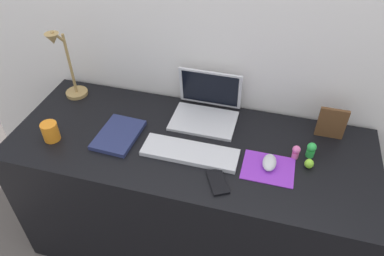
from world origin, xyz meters
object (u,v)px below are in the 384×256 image
keyboard (190,153)px  cell_phone (218,182)px  toy_figurine_lime (309,164)px  laptop (207,106)px  coffee_mug (50,132)px  desk_lamp (66,67)px  toy_figurine_green (311,149)px  picture_frame (332,123)px  notebook_pad (118,135)px  mouse (269,162)px  toy_figurine_pink (296,152)px

keyboard → cell_phone: (0.15, -0.13, -0.01)m
keyboard → toy_figurine_lime: size_ratio=9.91×
laptop → cell_phone: size_ratio=2.34×
coffee_mug → laptop: bearing=29.1°
laptop → toy_figurine_lime: laptop is taller
desk_lamp → toy_figurine_green: desk_lamp is taller
picture_frame → toy_figurine_lime: size_ratio=3.63×
notebook_pad → coffee_mug: coffee_mug is taller
notebook_pad → cell_phone: bearing=-14.6°
mouse → coffee_mug: bearing=-174.7°
mouse → picture_frame: bearing=47.6°
toy_figurine_green → desk_lamp: bearing=174.5°
coffee_mug → toy_figurine_lime: (1.10, 0.12, -0.02)m
mouse → picture_frame: 0.35m
toy_figurine_green → toy_figurine_lime: bearing=-92.6°
picture_frame → toy_figurine_green: bearing=-116.7°
keyboard → coffee_mug: coffee_mug is taller
mouse → cell_phone: bearing=-141.9°
laptop → desk_lamp: desk_lamp is taller
laptop → toy_figurine_pink: (0.43, -0.18, -0.02)m
desk_lamp → toy_figurine_green: (1.17, -0.11, -0.14)m
mouse → picture_frame: (0.24, 0.26, 0.05)m
coffee_mug → toy_figurine_pink: size_ratio=1.37×
laptop → coffee_mug: (-0.62, -0.35, -0.01)m
mouse → desk_lamp: 1.05m
laptop → desk_lamp: (-0.69, -0.04, 0.13)m
notebook_pad → coffee_mug: (-0.28, -0.09, 0.03)m
toy_figurine_lime → picture_frame: bearing=70.3°
laptop → mouse: bearing=-38.3°
laptop → keyboard: laptop is taller
cell_phone → desk_lamp: 0.92m
keyboard → cell_phone: bearing=-40.4°
desk_lamp → toy_figurine_pink: 1.13m
picture_frame → keyboard: bearing=-154.0°
notebook_pad → mouse: bearing=2.0°
desk_lamp → toy_figurine_pink: size_ratio=6.11×
coffee_mug → mouse: bearing=5.3°
cell_phone → desk_lamp: size_ratio=0.33×
desk_lamp → toy_figurine_pink: (1.11, -0.14, -0.15)m
desk_lamp → toy_figurine_green: 1.19m
keyboard → coffee_mug: size_ratio=4.76×
toy_figurine_green → mouse: bearing=-146.2°
notebook_pad → toy_figurine_lime: 0.83m
toy_figurine_lime → toy_figurine_green: 0.07m
keyboard → toy_figurine_pink: (0.43, 0.10, 0.02)m
picture_frame → coffee_mug: 1.23m
desk_lamp → notebook_pad: desk_lamp is taller
notebook_pad → toy_figurine_lime: toy_figurine_lime is taller
toy_figurine_pink → toy_figurine_green: 0.07m
notebook_pad → picture_frame: size_ratio=1.60×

